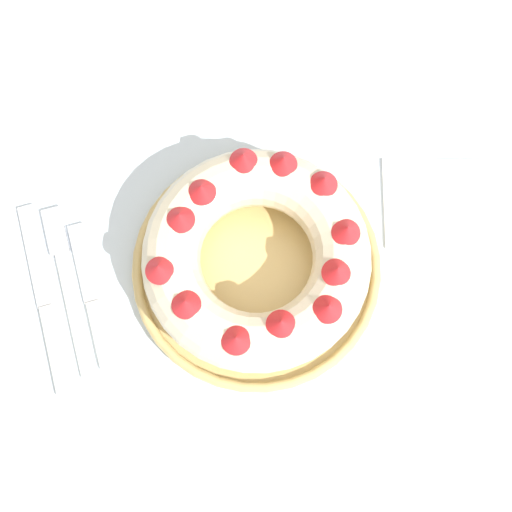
# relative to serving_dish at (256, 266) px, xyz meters

# --- Properties ---
(ground_plane) EXTENTS (8.00, 8.00, 0.00)m
(ground_plane) POSITION_rel_serving_dish_xyz_m (-0.03, -0.00, -0.74)
(ground_plane) COLOR #4C4742
(dining_table) EXTENTS (1.48, 1.05, 0.72)m
(dining_table) POSITION_rel_serving_dish_xyz_m (-0.03, -0.00, -0.09)
(dining_table) COLOR silver
(dining_table) RESTS_ON ground_plane
(serving_dish) EXTENTS (0.30, 0.30, 0.02)m
(serving_dish) POSITION_rel_serving_dish_xyz_m (0.00, 0.00, 0.00)
(serving_dish) COLOR tan
(serving_dish) RESTS_ON dining_table
(bundt_cake) EXTENTS (0.27, 0.27, 0.09)m
(bundt_cake) POSITION_rel_serving_dish_xyz_m (0.00, 0.00, 0.05)
(bundt_cake) COLOR beige
(bundt_cake) RESTS_ON serving_dish
(fork) EXTENTS (0.02, 0.22, 0.01)m
(fork) POSITION_rel_serving_dish_xyz_m (-0.23, 0.05, -0.01)
(fork) COLOR white
(fork) RESTS_ON dining_table
(serving_knife) EXTENTS (0.02, 0.24, 0.01)m
(serving_knife) POSITION_rel_serving_dish_xyz_m (-0.26, 0.02, -0.01)
(serving_knife) COLOR white
(serving_knife) RESTS_ON dining_table
(cake_knife) EXTENTS (0.02, 0.19, 0.01)m
(cake_knife) POSITION_rel_serving_dish_xyz_m (-0.20, 0.01, -0.01)
(cake_knife) COLOR white
(cake_knife) RESTS_ON dining_table
(napkin) EXTENTS (0.20, 0.16, 0.00)m
(napkin) POSITION_rel_serving_dish_xyz_m (0.26, 0.01, -0.01)
(napkin) COLOR white
(napkin) RESTS_ON dining_table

